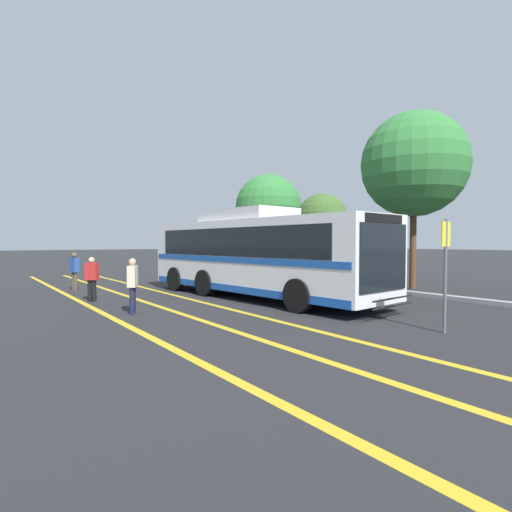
# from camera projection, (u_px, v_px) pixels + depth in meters

# --- Properties ---
(ground_plane) EXTENTS (220.00, 220.00, 0.00)m
(ground_plane) POSITION_uv_depth(u_px,v_px,m) (274.00, 298.00, 14.71)
(ground_plane) COLOR #262628
(lane_strip_0) EXTENTS (30.53, 0.20, 0.01)m
(lane_strip_0) POSITION_uv_depth(u_px,v_px,m) (204.00, 303.00, 13.52)
(lane_strip_0) COLOR gold
(lane_strip_0) RESTS_ON ground_plane
(lane_strip_1) EXTENTS (30.53, 0.20, 0.01)m
(lane_strip_1) POSITION_uv_depth(u_px,v_px,m) (160.00, 307.00, 12.60)
(lane_strip_1) COLOR gold
(lane_strip_1) RESTS_ON ground_plane
(lane_strip_2) EXTENTS (30.53, 0.20, 0.01)m
(lane_strip_2) POSITION_uv_depth(u_px,v_px,m) (102.00, 313.00, 11.55)
(lane_strip_2) COLOR gold
(lane_strip_2) RESTS_ON ground_plane
(curb_strip) EXTENTS (38.53, 0.36, 0.15)m
(curb_strip) POSITION_uv_depth(u_px,v_px,m) (350.00, 286.00, 17.90)
(curb_strip) COLOR #99999E
(curb_strip) RESTS_ON ground_plane
(transit_bus) EXTENTS (10.99, 3.43, 3.28)m
(transit_bus) POSITION_uv_depth(u_px,v_px,m) (256.00, 253.00, 14.78)
(transit_bus) COLOR silver
(transit_bus) RESTS_ON ground_plane
(parked_car_0) EXTENTS (4.66, 2.28, 1.41)m
(parked_car_0) POSITION_uv_depth(u_px,v_px,m) (202.00, 263.00, 26.30)
(parked_car_0) COLOR olive
(parked_car_0) RESTS_ON ground_plane
(parked_car_1) EXTENTS (4.01, 1.94, 1.29)m
(parked_car_1) POSITION_uv_depth(u_px,v_px,m) (254.00, 269.00, 21.15)
(parked_car_1) COLOR #335B33
(parked_car_1) RESTS_ON ground_plane
(parked_car_2) EXTENTS (4.11, 2.20, 1.36)m
(parked_car_2) POSITION_uv_depth(u_px,v_px,m) (328.00, 274.00, 16.93)
(parked_car_2) COLOR maroon
(parked_car_2) RESTS_ON ground_plane
(pedestrian_0) EXTENTS (0.45, 0.45, 1.54)m
(pedestrian_0) POSITION_uv_depth(u_px,v_px,m) (92.00, 277.00, 13.77)
(pedestrian_0) COLOR black
(pedestrian_0) RESTS_ON ground_plane
(pedestrian_1) EXTENTS (0.47, 0.41, 1.59)m
(pedestrian_1) POSITION_uv_depth(u_px,v_px,m) (133.00, 283.00, 11.36)
(pedestrian_1) COLOR #191E38
(pedestrian_1) RESTS_ON ground_plane
(pedestrian_2) EXTENTS (0.46, 0.33, 1.62)m
(pedestrian_2) POSITION_uv_depth(u_px,v_px,m) (74.00, 269.00, 16.88)
(pedestrian_2) COLOR brown
(pedestrian_2) RESTS_ON ground_plane
(bus_stop_sign) EXTENTS (0.07, 0.40, 2.56)m
(bus_stop_sign) POSITION_uv_depth(u_px,v_px,m) (445.00, 262.00, 8.91)
(bus_stop_sign) COLOR #59595E
(bus_stop_sign) RESTS_ON ground_plane
(tree_1) EXTENTS (3.16, 3.16, 5.02)m
(tree_1) POSITION_uv_depth(u_px,v_px,m) (322.00, 220.00, 24.32)
(tree_1) COLOR #513823
(tree_1) RESTS_ON ground_plane
(tree_2) EXTENTS (4.55, 4.55, 7.72)m
(tree_2) POSITION_uv_depth(u_px,v_px,m) (414.00, 165.00, 17.40)
(tree_2) COLOR #513823
(tree_2) RESTS_ON ground_plane
(tree_3) EXTENTS (4.77, 4.77, 6.97)m
(tree_3) POSITION_uv_depth(u_px,v_px,m) (268.00, 208.00, 28.91)
(tree_3) COLOR #513823
(tree_3) RESTS_ON ground_plane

